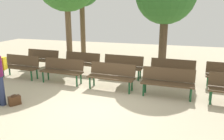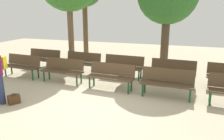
# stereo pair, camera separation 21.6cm
# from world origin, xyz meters

# --- Properties ---
(ground_plane) EXTENTS (24.25, 24.25, 0.00)m
(ground_plane) POSITION_xyz_m (0.00, 0.00, 0.00)
(ground_plane) COLOR #BCAD8E
(bench_r0_c0) EXTENTS (1.63, 0.61, 0.87)m
(bench_r0_c0) POSITION_xyz_m (-3.73, 1.82, 0.50)
(bench_r0_c0) COLOR #4C3823
(bench_r0_c0) RESTS_ON ground_plane
(bench_r0_c1) EXTENTS (1.62, 0.55, 0.87)m
(bench_r0_c1) POSITION_xyz_m (-1.83, 1.73, 0.50)
(bench_r0_c1) COLOR #4C3823
(bench_r0_c1) RESTS_ON ground_plane
(bench_r0_c2) EXTENTS (1.63, 0.59, 0.87)m
(bench_r0_c2) POSITION_xyz_m (0.11, 1.56, 0.50)
(bench_r0_c2) COLOR #4C3823
(bench_r0_c2) RESTS_ON ground_plane
(bench_r0_c3) EXTENTS (1.62, 0.54, 0.87)m
(bench_r0_c3) POSITION_xyz_m (1.97, 1.44, 0.50)
(bench_r0_c3) COLOR #4C3823
(bench_r0_c3) RESTS_ON ground_plane
(bench_r1_c0) EXTENTS (1.62, 0.55, 0.87)m
(bench_r1_c0) POSITION_xyz_m (-3.68, 3.19, 0.50)
(bench_r1_c0) COLOR #4C3823
(bench_r1_c0) RESTS_ON ground_plane
(bench_r1_c1) EXTENTS (1.63, 0.61, 0.87)m
(bench_r1_c1) POSITION_xyz_m (-1.68, 3.08, 0.50)
(bench_r1_c1) COLOR #4C3823
(bench_r1_c1) RESTS_ON ground_plane
(bench_r1_c2) EXTENTS (1.62, 0.57, 0.87)m
(bench_r1_c2) POSITION_xyz_m (0.14, 2.99, 0.50)
(bench_r1_c2) COLOR #4C3823
(bench_r1_c2) RESTS_ON ground_plane
(bench_r1_c3) EXTENTS (1.62, 0.56, 0.87)m
(bench_r1_c3) POSITION_xyz_m (2.05, 2.83, 0.50)
(bench_r1_c3) COLOR #4C3823
(bench_r1_c3) RESTS_ON ground_plane
(handbag) EXTENTS (0.33, 0.37, 0.29)m
(handbag) POSITION_xyz_m (-2.15, -0.50, 0.13)
(handbag) COLOR #4C2D19
(handbag) RESTS_ON ground_plane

